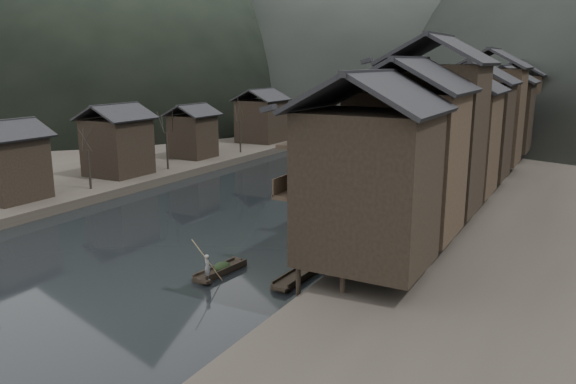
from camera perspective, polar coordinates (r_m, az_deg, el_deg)
The scene contains 12 objects.
water at distance 48.72m, azimuth -8.04°, elevation -3.64°, with size 300.00×300.00×0.00m, color black.
left_bank at distance 100.66m, azimuth -10.38°, elevation 5.28°, with size 40.00×200.00×1.20m, color #2D2823.
stilt_houses at distance 57.52m, azimuth 17.96°, elevation 7.61°, with size 9.00×67.60×16.14m.
left_houses at distance 75.68m, azimuth -11.51°, elevation 6.57°, with size 8.10×53.20×8.73m.
bare_trees at distance 68.46m, azimuth -12.81°, elevation 6.26°, with size 3.75×61.64×7.50m.
moored_sampans at distance 66.98m, azimuth 14.29°, elevation 0.87°, with size 3.07×71.39×0.47m.
midriver_boats at distance 88.02m, azimuth 12.77°, elevation 3.81°, with size 8.12×22.26×0.45m.
stone_bridge at distance 113.08m, azimuth 14.51°, elevation 8.22°, with size 40.00×6.00×9.00m.
hero_sampan at distance 38.42m, azimuth -6.86°, elevation -7.92°, with size 1.48×4.87×0.43m.
cargo_heap at distance 38.41m, azimuth -6.72°, elevation -7.05°, with size 1.06×1.39×0.63m, color black.
boatman at distance 36.69m, azimuth -8.20°, elevation -7.20°, with size 0.62×0.40×1.69m, color slate.
bamboo_pole at distance 35.74m, azimuth -8.08°, elevation -3.26°, with size 0.06×0.06×4.23m, color #8C7A51.
Camera 1 is at (28.30, -37.13, 13.92)m, focal length 35.00 mm.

